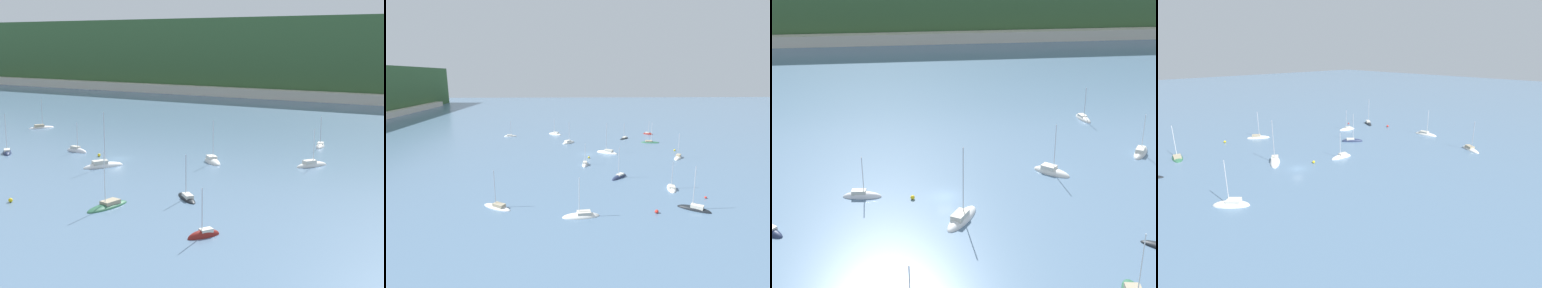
# 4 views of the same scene
# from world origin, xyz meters

# --- Properties ---
(ground_plane) EXTENTS (600.00, 600.00, 0.00)m
(ground_plane) POSITION_xyz_m (0.00, 0.00, 0.00)
(ground_plane) COLOR slate
(sailboat_0) EXTENTS (6.70, 3.46, 8.10)m
(sailboat_0) POSITION_xyz_m (-35.69, -19.88, 0.08)
(sailboat_0) COLOR white
(sailboat_0) RESTS_ON ground_plane
(sailboat_2) EXTENTS (3.39, 8.12, 9.45)m
(sailboat_2) POSITION_xyz_m (-50.66, 4.36, 0.10)
(sailboat_2) COLOR white
(sailboat_2) RESTS_ON ground_plane
(sailboat_3) EXTENTS (6.67, 8.50, 12.36)m
(sailboat_3) POSITION_xyz_m (1.68, -7.85, 0.13)
(sailboat_3) COLOR white
(sailboat_3) RESTS_ON ground_plane
(sailboat_7) EXTENTS (5.61, 7.51, 9.28)m
(sailboat_7) POSITION_xyz_m (-45.74, 22.90, 0.13)
(sailboat_7) COLOR white
(sailboat_7) RESTS_ON ground_plane
(sailboat_8) EXTENTS (5.61, 7.14, 10.75)m
(sailboat_8) POSITION_xyz_m (-48.15, -20.72, 0.13)
(sailboat_8) COLOR black
(sailboat_8) RESTS_ON ground_plane
(sailboat_9) EXTENTS (6.82, 6.67, 10.09)m
(sailboat_9) POSITION_xyz_m (19.57, 6.89, 0.11)
(sailboat_9) COLOR white
(sailboat_9) RESTS_ON ground_plane
(sailboat_10) EXTENTS (6.46, 2.57, 7.90)m
(sailboat_10) POSITION_xyz_m (-13.41, 1.50, 0.10)
(sailboat_10) COLOR silver
(sailboat_10) RESTS_ON ground_plane
(sailboat_11) EXTENTS (3.95, 8.38, 9.69)m
(sailboat_11) POSITION_xyz_m (19.34, -29.06, 0.10)
(sailboat_11) COLOR #2D6647
(sailboat_11) RESTS_ON ground_plane
(sailboat_12) EXTENTS (6.35, 5.98, 9.92)m
(sailboat_12) POSITION_xyz_m (-26.39, -7.69, 0.09)
(sailboat_12) COLOR #232D4C
(sailboat_12) RESTS_ON ground_plane
(sailboat_13) EXTENTS (7.35, 5.62, 9.74)m
(sailboat_13) POSITION_xyz_m (-6.18, -32.30, 0.12)
(sailboat_13) COLOR white
(sailboat_13) RESTS_ON ground_plane
(mooring_buoy_0) EXTENTS (0.70, 0.70, 0.70)m
(mooring_buoy_0) POSITION_xyz_m (4.08, -34.66, 0.35)
(mooring_buoy_0) COLOR yellow
(mooring_buoy_0) RESTS_ON ground_plane
(mooring_buoy_1) EXTENTS (0.55, 0.55, 0.55)m
(mooring_buoy_1) POSITION_xyz_m (-42.15, -25.97, 0.28)
(mooring_buoy_1) COLOR red
(mooring_buoy_1) RESTS_ON ground_plane
(mooring_buoy_2) EXTENTS (0.70, 0.70, 0.70)m
(mooring_buoy_2) POSITION_xyz_m (-5.32, -0.36, 0.35)
(mooring_buoy_2) COLOR yellow
(mooring_buoy_2) RESTS_ON ground_plane
(mooring_buoy_3) EXTENTS (0.80, 0.80, 0.80)m
(mooring_buoy_3) POSITION_xyz_m (-49.58, -11.89, 0.40)
(mooring_buoy_3) COLOR red
(mooring_buoy_3) RESTS_ON ground_plane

